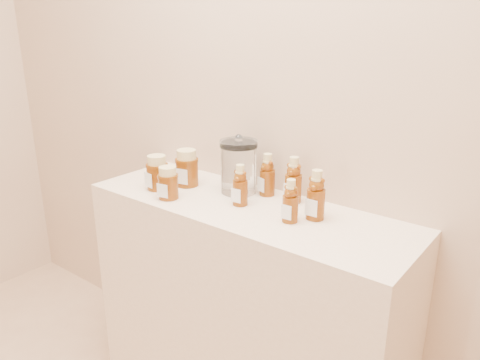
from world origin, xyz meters
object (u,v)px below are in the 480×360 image
Objects in this scene: display_table at (244,316)px; honey_jar_left at (157,172)px; bear_bottle_back_left at (267,172)px; bear_bottle_front_left at (240,182)px; glass_canister at (239,164)px.

honey_jar_left is (-0.36, -0.07, 0.52)m from display_table.
bear_bottle_back_left reaches higher than bear_bottle_front_left.
bear_bottle_back_left is at bearing 88.26° from display_table.
bear_bottle_back_left is 1.34× the size of honey_jar_left.
glass_canister is (-0.10, 0.09, 0.56)m from display_table.
display_table is at bearing 21.27° from bear_bottle_front_left.
bear_bottle_front_left is at bearing 20.33° from honey_jar_left.
bear_bottle_front_left is 1.25× the size of honey_jar_left.
honey_jar_left is (-0.34, -0.07, -0.02)m from bear_bottle_front_left.
glass_canister is (-0.08, 0.10, 0.02)m from bear_bottle_front_left.
bear_bottle_back_left is at bearing 77.70° from bear_bottle_front_left.
bear_bottle_front_left is at bearing -79.72° from bear_bottle_back_left.
bear_bottle_front_left is 0.35m from honey_jar_left.
display_table is 0.63m from honey_jar_left.
bear_bottle_back_left is 0.41m from honey_jar_left.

